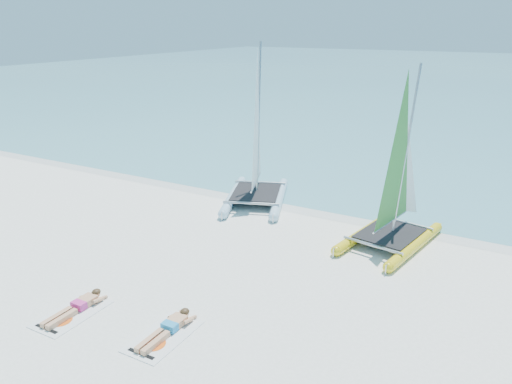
# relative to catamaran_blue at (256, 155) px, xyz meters

# --- Properties ---
(ground) EXTENTS (140.00, 140.00, 0.00)m
(ground) POSITION_rel_catamaran_blue_xyz_m (2.63, -5.32, -1.88)
(ground) COLOR white
(ground) RESTS_ON ground
(sea) EXTENTS (140.00, 115.00, 0.01)m
(sea) POSITION_rel_catamaran_blue_xyz_m (2.63, 57.68, -1.87)
(sea) COLOR #7ACCC7
(sea) RESTS_ON ground
(wet_sand_strip) EXTENTS (140.00, 1.40, 0.01)m
(wet_sand_strip) POSITION_rel_catamaran_blue_xyz_m (2.63, 0.18, -1.87)
(wet_sand_strip) COLOR silver
(wet_sand_strip) RESTS_ON ground
(catamaran_blue) EXTENTS (3.71, 5.09, 6.29)m
(catamaran_blue) POSITION_rel_catamaran_blue_xyz_m (0.00, 0.00, 0.00)
(catamaran_blue) COLOR #ACD1E2
(catamaran_blue) RESTS_ON ground
(catamaran_yellow) EXTENTS (2.73, 4.67, 5.80)m
(catamaran_yellow) POSITION_rel_catamaran_blue_xyz_m (5.80, -1.05, -0.05)
(catamaran_yellow) COLOR yellow
(catamaran_yellow) RESTS_ON ground
(towel_a) EXTENTS (1.00, 1.85, 0.02)m
(towel_a) POSITION_rel_catamaran_blue_xyz_m (0.06, -9.36, -1.87)
(towel_a) COLOR white
(towel_a) RESTS_ON ground
(sunbather_a) EXTENTS (0.37, 1.73, 0.26)m
(sunbather_a) POSITION_rel_catamaran_blue_xyz_m (0.06, -9.17, -1.76)
(sunbather_a) COLOR tan
(sunbather_a) RESTS_ON towel_a
(towel_b) EXTENTS (1.00, 1.85, 0.02)m
(towel_b) POSITION_rel_catamaran_blue_xyz_m (2.60, -9.00, -1.87)
(towel_b) COLOR white
(towel_b) RESTS_ON ground
(sunbather_b) EXTENTS (0.37, 1.73, 0.26)m
(sunbather_b) POSITION_rel_catamaran_blue_xyz_m (2.60, -8.80, -1.76)
(sunbather_b) COLOR tan
(sunbather_b) RESTS_ON towel_b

